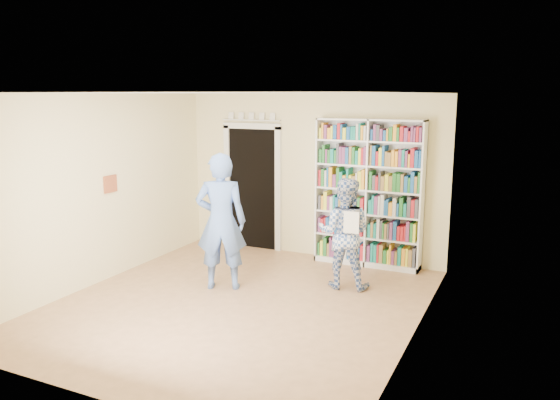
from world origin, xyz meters
name	(u,v)px	position (x,y,z in m)	size (l,w,h in m)	color
floor	(238,304)	(0.00, 0.00, 0.00)	(5.00, 5.00, 0.00)	#946A48
ceiling	(235,93)	(0.00, 0.00, 2.70)	(5.00, 5.00, 0.00)	white
wall_back	(311,176)	(0.00, 2.50, 1.35)	(4.50, 4.50, 0.00)	beige
wall_left	(100,189)	(-2.25, 0.00, 1.35)	(5.00, 5.00, 0.00)	beige
wall_right	(418,220)	(2.25, 0.00, 1.35)	(5.00, 5.00, 0.00)	beige
bookshelf	(369,193)	(1.03, 2.34, 1.17)	(1.68, 0.32, 2.32)	white
doorway	(253,182)	(-1.10, 2.48, 1.18)	(1.10, 0.08, 2.43)	black
wall_art	(110,184)	(-2.23, 0.20, 1.40)	(0.03, 0.25, 0.25)	maroon
man_blue	(221,222)	(-0.51, 0.45, 0.96)	(0.70, 0.46, 1.91)	#5779C1
man_plaid	(344,233)	(1.02, 1.21, 0.78)	(0.76, 0.59, 1.56)	#315095
paper_sheet	(351,222)	(1.19, 0.97, 1.00)	(0.21, 0.01, 0.30)	white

